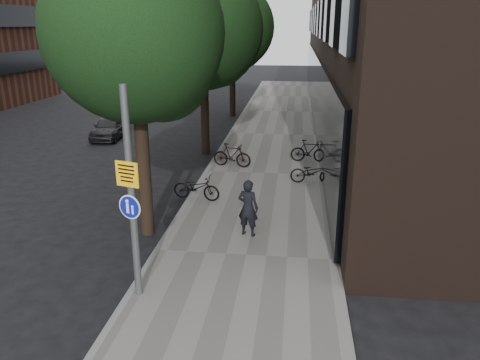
# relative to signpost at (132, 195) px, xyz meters

# --- Properties ---
(ground) EXTENTS (120.00, 120.00, 0.00)m
(ground) POSITION_rel_signpost_xyz_m (1.80, -1.35, -2.31)
(ground) COLOR black
(ground) RESTS_ON ground
(sidewalk) EXTENTS (4.50, 60.00, 0.12)m
(sidewalk) POSITION_rel_signpost_xyz_m (2.05, 8.65, -2.25)
(sidewalk) COLOR slate
(sidewalk) RESTS_ON ground
(curb_edge) EXTENTS (0.15, 60.00, 0.13)m
(curb_edge) POSITION_rel_signpost_xyz_m (-0.20, 8.65, -2.25)
(curb_edge) COLOR slate
(curb_edge) RESTS_ON ground
(street_tree_near) EXTENTS (4.40, 4.40, 7.50)m
(street_tree_near) POSITION_rel_signpost_xyz_m (-0.73, 3.29, 2.80)
(street_tree_near) COLOR black
(street_tree_near) RESTS_ON ground
(street_tree_mid) EXTENTS (5.00, 5.00, 7.80)m
(street_tree_mid) POSITION_rel_signpost_xyz_m (-0.73, 11.79, 2.80)
(street_tree_mid) COLOR black
(street_tree_mid) RESTS_ON ground
(street_tree_far) EXTENTS (5.00, 5.00, 7.80)m
(street_tree_far) POSITION_rel_signpost_xyz_m (-0.73, 20.79, 2.80)
(street_tree_far) COLOR black
(street_tree_far) RESTS_ON ground
(signpost) EXTENTS (0.49, 0.18, 4.34)m
(signpost) POSITION_rel_signpost_xyz_m (0.00, 0.00, 0.00)
(signpost) COLOR #595B5E
(signpost) RESTS_ON sidewalk
(pedestrian) EXTENTS (0.64, 0.51, 1.55)m
(pedestrian) POSITION_rel_signpost_xyz_m (1.98, 3.13, -1.42)
(pedestrian) COLOR black
(pedestrian) RESTS_ON sidewalk
(parked_bike_facade_near) EXTENTS (1.58, 0.60, 0.82)m
(parked_bike_facade_near) POSITION_rel_signpost_xyz_m (3.80, 7.65, -1.78)
(parked_bike_facade_near) COLOR black
(parked_bike_facade_near) RESTS_ON sidewalk
(parked_bike_facade_far) EXTENTS (1.55, 0.52, 0.91)m
(parked_bike_facade_far) POSITION_rel_signpost_xyz_m (3.74, 10.38, -1.74)
(parked_bike_facade_far) COLOR black
(parked_bike_facade_far) RESTS_ON sidewalk
(parked_bike_curb_near) EXTENTS (1.63, 0.80, 0.82)m
(parked_bike_curb_near) POSITION_rel_signpost_xyz_m (0.06, 5.59, -1.78)
(parked_bike_curb_near) COLOR black
(parked_bike_curb_near) RESTS_ON sidewalk
(parked_bike_curb_far) EXTENTS (1.60, 0.71, 0.93)m
(parked_bike_curb_far) POSITION_rel_signpost_xyz_m (0.70, 9.35, -1.73)
(parked_bike_curb_far) COLOR black
(parked_bike_curb_far) RESTS_ON sidewalk
(parked_car_near) EXTENTS (1.53, 3.37, 1.12)m
(parked_car_near) POSITION_rel_signpost_xyz_m (-6.13, 13.94, -1.75)
(parked_car_near) COLOR black
(parked_car_near) RESTS_ON ground
(parked_car_mid) EXTENTS (1.41, 3.52, 1.14)m
(parked_car_mid) POSITION_rel_signpost_xyz_m (-6.77, 20.62, -1.74)
(parked_car_mid) COLOR #4C151E
(parked_car_mid) RESTS_ON ground
(parked_car_far) EXTENTS (1.98, 4.49, 1.28)m
(parked_car_far) POSITION_rel_signpost_xyz_m (-7.94, 28.93, -1.67)
(parked_car_far) COLOR black
(parked_car_far) RESTS_ON ground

